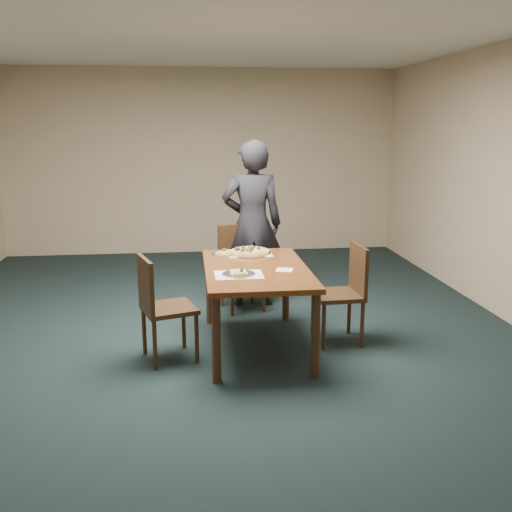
{
  "coord_description": "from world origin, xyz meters",
  "views": [
    {
      "loc": [
        -0.21,
        -4.87,
        1.98
      ],
      "look_at": [
        0.36,
        -0.04,
        0.85
      ],
      "focal_mm": 40.0,
      "sensor_mm": 36.0,
      "label": 1
    }
  ],
  "objects": [
    {
      "name": "ground",
      "position": [
        0.0,
        0.0,
        0.0
      ],
      "size": [
        8.0,
        8.0,
        0.0
      ],
      "primitive_type": "plane",
      "color": "black",
      "rests_on": "ground"
    },
    {
      "name": "room_shell",
      "position": [
        0.0,
        0.0,
        1.74
      ],
      "size": [
        8.0,
        8.0,
        8.0
      ],
      "color": "tan",
      "rests_on": "ground"
    },
    {
      "name": "dining_table",
      "position": [
        0.36,
        -0.04,
        0.66
      ],
      "size": [
        0.9,
        1.5,
        0.75
      ],
      "color": "#512710",
      "rests_on": "ground"
    },
    {
      "name": "chair_far",
      "position": [
        0.33,
        1.13,
        0.52
      ],
      "size": [
        0.51,
        0.51,
        0.91
      ],
      "rotation": [
        0.0,
        0.0,
        0.25
      ],
      "color": "black",
      "rests_on": "ground"
    },
    {
      "name": "chair_left",
      "position": [
        -0.48,
        -0.23,
        0.52
      ],
      "size": [
        0.53,
        0.53,
        0.91
      ],
      "rotation": [
        0.0,
        0.0,
        1.88
      ],
      "color": "black",
      "rests_on": "ground"
    },
    {
      "name": "chair_right",
      "position": [
        1.2,
        0.01,
        0.52
      ],
      "size": [
        0.44,
        0.44,
        0.91
      ],
      "rotation": [
        0.0,
        0.0,
        -1.52
      ],
      "color": "black",
      "rests_on": "ground"
    },
    {
      "name": "diner",
      "position": [
        0.47,
        1.24,
        0.91
      ],
      "size": [
        0.68,
        0.46,
        1.82
      ],
      "primitive_type": "imported",
      "rotation": [
        0.0,
        0.0,
        3.1
      ],
      "color": "black",
      "rests_on": "ground"
    },
    {
      "name": "placemat_main",
      "position": [
        0.37,
        0.49,
        0.75
      ],
      "size": [
        0.42,
        0.32,
        0.0
      ],
      "primitive_type": "cube",
      "color": "white",
      "rests_on": "dining_table"
    },
    {
      "name": "placemat_near",
      "position": [
        0.19,
        -0.28,
        0.75
      ],
      "size": [
        0.4,
        0.3,
        0.0
      ],
      "primitive_type": "cube",
      "color": "white",
      "rests_on": "dining_table"
    },
    {
      "name": "pizza_pan",
      "position": [
        0.36,
        0.49,
        0.77
      ],
      "size": [
        0.41,
        0.41,
        0.07
      ],
      "color": "silver",
      "rests_on": "dining_table"
    },
    {
      "name": "slice_plate_near",
      "position": [
        0.19,
        -0.28,
        0.76
      ],
      "size": [
        0.28,
        0.28,
        0.05
      ],
      "color": "silver",
      "rests_on": "dining_table"
    },
    {
      "name": "slice_plate_far",
      "position": [
        0.13,
        0.49,
        0.76
      ],
      "size": [
        0.28,
        0.28,
        0.06
      ],
      "color": "silver",
      "rests_on": "dining_table"
    },
    {
      "name": "napkin",
      "position": [
        0.59,
        -0.19,
        0.75
      ],
      "size": [
        0.17,
        0.17,
        0.01
      ],
      "primitive_type": "cube",
      "rotation": [
        0.0,
        0.0,
        -0.27
      ],
      "color": "white",
      "rests_on": "dining_table"
    }
  ]
}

